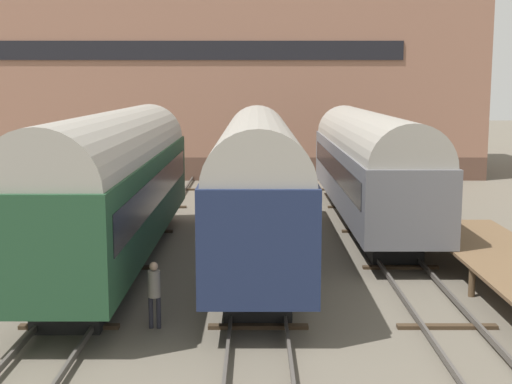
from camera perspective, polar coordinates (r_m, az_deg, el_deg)
name	(u,v)px	position (r m, az deg, el deg)	size (l,w,h in m)	color
ground_plane	(256,294)	(21.67, 0.03, -8.20)	(200.00, 200.00, 0.00)	#60594C
track_left	(93,290)	(22.16, -12.88, -7.65)	(2.60, 60.00, 0.26)	#4C4742
track_middle	(256,290)	(21.62, 0.03, -7.84)	(2.60, 60.00, 0.26)	#4C4742
track_right	(419,290)	(22.19, 12.93, -7.63)	(2.60, 60.00, 0.26)	#4C4742
train_car_grey	(367,162)	(31.87, 8.85, 2.41)	(3.09, 18.41, 5.06)	black
train_car_green	(112,180)	(24.75, -11.43, 0.94)	(3.14, 17.34, 5.36)	black
train_car_navy	(256,177)	(25.14, 0.01, 1.19)	(2.95, 17.73, 5.27)	black
person_worker	(153,288)	(18.70, -8.26, -7.65)	(0.32, 0.32, 1.77)	#282833
warehouse_building	(201,65)	(53.04, -4.40, 10.08)	(37.81, 13.99, 15.16)	brown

